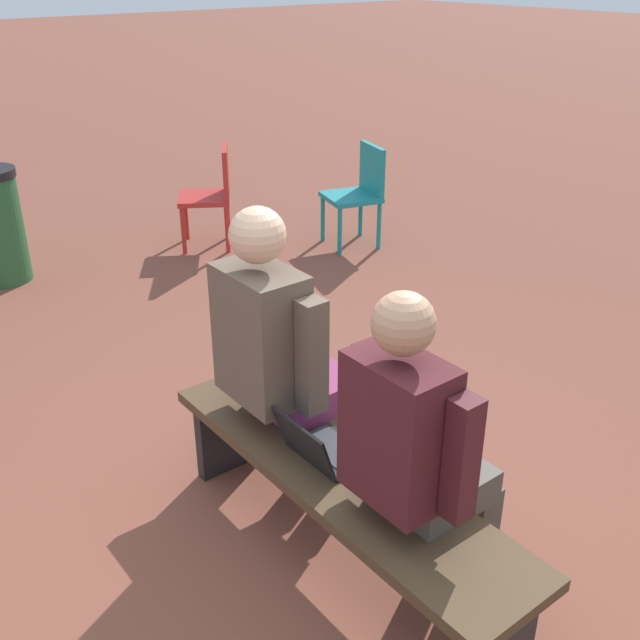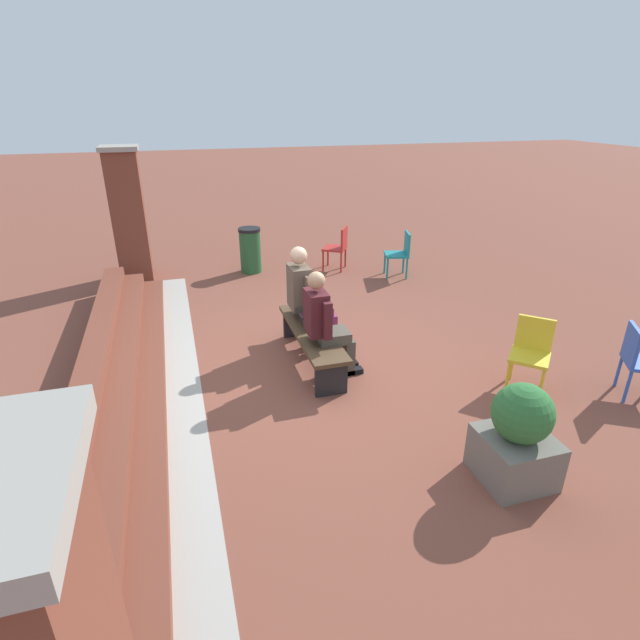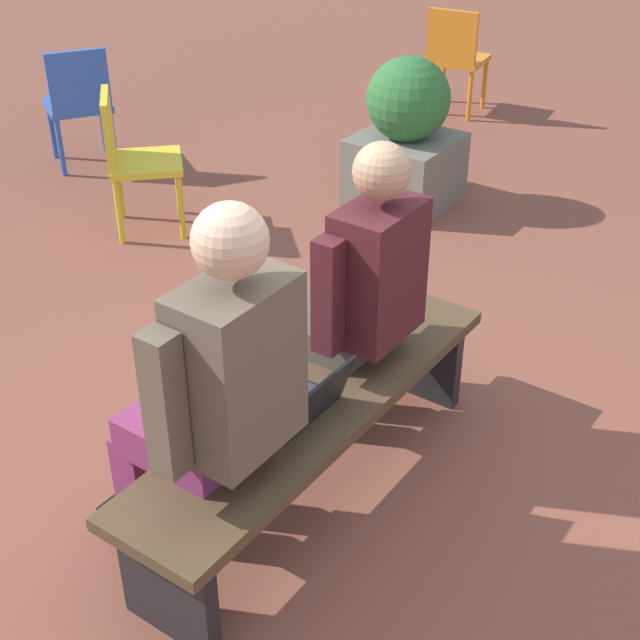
{
  "view_description": "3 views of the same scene",
  "coord_description": "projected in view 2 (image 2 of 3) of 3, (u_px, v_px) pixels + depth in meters",
  "views": [
    {
      "loc": [
        -1.74,
        1.47,
        2.25
      ],
      "look_at": [
        0.5,
        -0.29,
        0.86
      ],
      "focal_mm": 42.0,
      "sensor_mm": 36.0,
      "label": 1
    },
    {
      "loc": [
        -5.36,
        1.47,
        3.11
      ],
      "look_at": [
        -0.21,
        -0.07,
        0.71
      ],
      "focal_mm": 28.0,
      "sensor_mm": 36.0,
      "label": 2
    },
    {
      "loc": [
        2.18,
        1.47,
        2.4
      ],
      "look_at": [
        0.36,
        0.18,
        1.02
      ],
      "focal_mm": 50.0,
      "sensor_mm": 36.0,
      "label": 3
    }
  ],
  "objects": [
    {
      "name": "ground_plane",
      "position": [
        310.0,
        365.0,
        6.34
      ],
      "size": [
        60.0,
        60.0,
        0.0
      ],
      "primitive_type": "plane",
      "color": "brown"
    },
    {
      "name": "concrete_strip",
      "position": [
        183.0,
        380.0,
        5.99
      ],
      "size": [
        7.59,
        0.4,
        0.01
      ],
      "primitive_type": "cube",
      "color": "#A8A399",
      "rests_on": "ground"
    },
    {
      "name": "brick_steps",
      "position": [
        114.0,
        377.0,
        5.73
      ],
      "size": [
        6.79,
        0.9,
        0.45
      ],
      "color": "brown",
      "rests_on": "ground"
    },
    {
      "name": "brick_pillar_right_of_steps",
      "position": [
        129.0,
        214.0,
        8.93
      ],
      "size": [
        0.64,
        0.64,
        2.36
      ],
      "color": "brown",
      "rests_on": "ground"
    },
    {
      "name": "bench",
      "position": [
        312.0,
        337.0,
        6.27
      ],
      "size": [
        1.8,
        0.44,
        0.45
      ],
      "color": "#4C3823",
      "rests_on": "ground"
    },
    {
      "name": "person_student",
      "position": [
        325.0,
        321.0,
        5.84
      ],
      "size": [
        0.53,
        0.67,
        1.33
      ],
      "color": "#4C473D",
      "rests_on": "ground"
    },
    {
      "name": "person_adult",
      "position": [
        307.0,
        295.0,
        6.53
      ],
      "size": [
        0.58,
        0.73,
        1.4
      ],
      "color": "#7F2D5B",
      "rests_on": "ground"
    },
    {
      "name": "laptop",
      "position": [
        309.0,
        323.0,
        6.29
      ],
      "size": [
        0.32,
        0.29,
        0.21
      ],
      "color": "black",
      "rests_on": "bench"
    },
    {
      "name": "plastic_chair_far_left",
      "position": [
        401.0,
        251.0,
        9.31
      ],
      "size": [
        0.52,
        0.52,
        0.84
      ],
      "color": "teal",
      "rests_on": "ground"
    },
    {
      "name": "plastic_chair_mid_courtyard",
      "position": [
        531.0,
        350.0,
        5.68
      ],
      "size": [
        0.59,
        0.59,
        0.84
      ],
      "color": "gold",
      "rests_on": "ground"
    },
    {
      "name": "plastic_chair_near_bench_right",
      "position": [
        338.0,
        246.0,
        9.68
      ],
      "size": [
        0.58,
        0.58,
        0.84
      ],
      "color": "red",
      "rests_on": "ground"
    },
    {
      "name": "plastic_chair_foreground",
      "position": [
        639.0,
        358.0,
        5.5
      ],
      "size": [
        0.58,
        0.58,
        0.84
      ],
      "color": "#2D56B7",
      "rests_on": "ground"
    },
    {
      "name": "planter",
      "position": [
        518.0,
        437.0,
        4.29
      ],
      "size": [
        0.6,
        0.6,
        0.94
      ],
      "color": "#6B665B",
      "rests_on": "ground"
    },
    {
      "name": "litter_bin",
      "position": [
        250.0,
        250.0,
        9.57
      ],
      "size": [
        0.42,
        0.42,
        0.86
      ],
      "color": "#23562D",
      "rests_on": "ground"
    }
  ]
}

